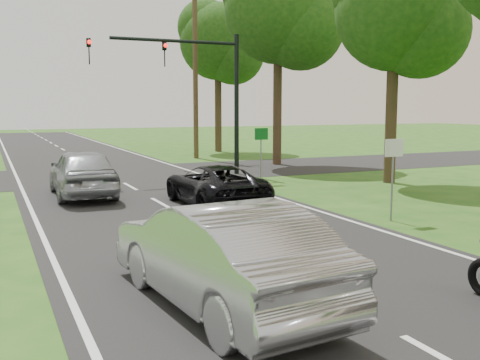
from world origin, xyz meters
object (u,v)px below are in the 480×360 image
traffic_signal (196,78)px  utility_pole_far (195,68)px  silver_suv (83,172)px  sign_green (261,142)px  silver_sedan (221,254)px  sign_white (393,160)px  dark_suv (215,185)px

traffic_signal → utility_pole_far: (2.86, 8.00, 0.95)m
silver_suv → utility_pole_far: size_ratio=0.47×
sign_green → utility_pole_far: bearing=83.3°
silver_suv → traffic_signal: 7.23m
silver_sedan → sign_green: bearing=-124.7°
silver_sedan → silver_suv: 11.34m
utility_pole_far → sign_green: (-1.30, -11.02, -3.49)m
silver_suv → traffic_signal: bearing=-143.7°
silver_suv → sign_white: bearing=133.6°
dark_suv → traffic_signal: (1.94, 6.94, 3.52)m
traffic_signal → silver_sedan: bearing=-108.6°
dark_suv → silver_suv: 4.69m
sign_white → traffic_signal: bearing=97.0°
dark_suv → utility_pole_far: 16.31m
sign_white → sign_green: bearing=88.6°
dark_suv → silver_sedan: 8.64m
dark_suv → sign_white: bearing=128.5°
utility_pole_far → silver_suv: bearing=-124.9°
traffic_signal → sign_green: 4.24m
utility_pole_far → sign_green: bearing=-96.7°
silver_suv → sign_white: (6.64, -7.36, 0.79)m
silver_sedan → utility_pole_far: utility_pole_far is taller
traffic_signal → sign_white: (1.36, -11.02, -2.54)m
utility_pole_far → sign_white: size_ratio=4.71×
dark_suv → utility_pole_far: utility_pole_far is taller
silver_suv → sign_green: 6.92m
silver_sedan → utility_pole_far: 24.69m
utility_pole_far → traffic_signal: bearing=-109.7°
dark_suv → sign_white: sign_white is taller
utility_pole_far → sign_green: utility_pole_far is taller
traffic_signal → sign_green: bearing=-62.6°
silver_sedan → silver_suv: size_ratio=1.02×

